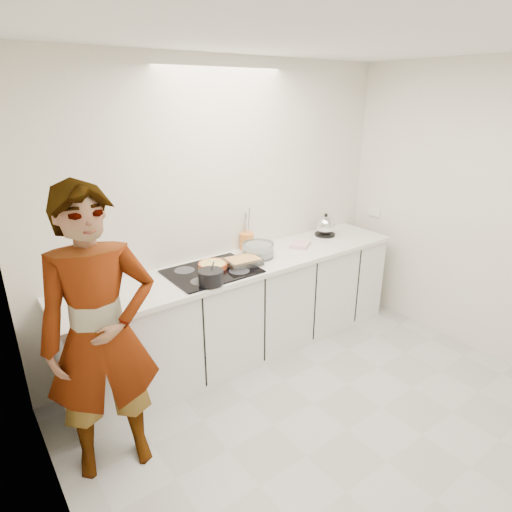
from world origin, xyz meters
TOP-DOWN VIEW (x-y plane):
  - floor at (0.00, 0.00)m, footprint 3.60×3.20m
  - ceiling at (0.00, 0.00)m, footprint 3.60×3.20m
  - wall_back at (0.00, 1.60)m, footprint 3.60×0.00m
  - wall_left at (-1.80, 0.00)m, footprint 0.00×3.20m
  - wall_right at (1.80, 0.02)m, footprint 0.02×3.20m
  - base_cabinets at (0.00, 1.28)m, footprint 3.20×0.58m
  - countertop at (0.00, 1.28)m, footprint 3.24×0.64m
  - hob at (-0.35, 1.26)m, footprint 0.72×0.54m
  - tart_dish at (-0.31, 1.32)m, footprint 0.31×0.31m
  - saucepan at (-0.49, 1.05)m, footprint 0.21×0.21m
  - baking_dish at (-0.06, 1.22)m, footprint 0.32×0.25m
  - mixing_bowl at (0.17, 1.32)m, footprint 0.37×0.37m
  - tea_towel at (0.67, 1.31)m, footprint 0.28×0.26m
  - kettle at (1.11, 1.40)m, footprint 0.28×0.28m
  - utensil_crock at (0.20, 1.54)m, footprint 0.17×0.17m
  - cook at (-1.43, 0.75)m, footprint 0.76×0.58m

SIDE VIEW (x-z plane):
  - floor at x=0.00m, z-range 0.00..0.00m
  - base_cabinets at x=0.00m, z-range 0.00..0.87m
  - countertop at x=0.00m, z-range 0.87..0.91m
  - hob at x=-0.35m, z-range 0.91..0.92m
  - tea_towel at x=0.67m, z-range 0.91..0.95m
  - cook at x=-1.43m, z-range 0.00..1.87m
  - tart_dish at x=-0.31m, z-range 0.93..0.97m
  - baking_dish at x=-0.06m, z-range 0.93..0.98m
  - mixing_bowl at x=0.17m, z-range 0.90..1.04m
  - saucepan at x=-0.49m, z-range 0.89..1.07m
  - utensil_crock at x=0.20m, z-range 0.91..1.07m
  - kettle at x=1.11m, z-range 0.89..1.13m
  - wall_right at x=1.80m, z-range 0.00..2.60m
  - wall_back at x=0.00m, z-range 0.00..2.60m
  - wall_left at x=-1.80m, z-range 0.00..2.60m
  - ceiling at x=0.00m, z-range 2.60..2.60m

